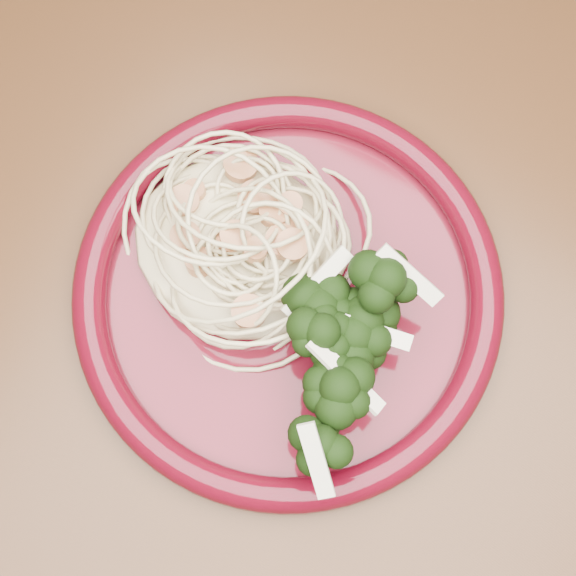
{
  "coord_description": "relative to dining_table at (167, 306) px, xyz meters",
  "views": [
    {
      "loc": [
        0.17,
        -0.1,
        1.3
      ],
      "look_at": [
        0.1,
        0.03,
        0.77
      ],
      "focal_mm": 50.0,
      "sensor_mm": 36.0,
      "label": 1
    }
  ],
  "objects": [
    {
      "name": "onion_garnish",
      "position": [
        0.16,
        0.02,
        0.17
      ],
      "size": [
        0.09,
        0.12,
        0.06
      ],
      "primitive_type": null,
      "rotation": [
        0.0,
        0.0,
        -0.23
      ],
      "color": "#E9E5C6",
      "rests_on": "broccoli_pile"
    },
    {
      "name": "dinner_plate",
      "position": [
        0.1,
        0.03,
        0.11
      ],
      "size": [
        0.36,
        0.36,
        0.03
      ],
      "rotation": [
        0.0,
        0.0,
        -0.23
      ],
      "color": "#4D0B16",
      "rests_on": "dining_table"
    },
    {
      "name": "scallop_cluster",
      "position": [
        0.05,
        0.05,
        0.16
      ],
      "size": [
        0.15,
        0.15,
        0.04
      ],
      "primitive_type": null,
      "rotation": [
        0.0,
        0.0,
        -0.23
      ],
      "color": "tan",
      "rests_on": "spaghetti_pile"
    },
    {
      "name": "dining_table",
      "position": [
        0.0,
        0.0,
        0.0
      ],
      "size": [
        1.2,
        0.8,
        0.75
      ],
      "color": "#472814",
      "rests_on": "ground"
    },
    {
      "name": "spaghetti_pile",
      "position": [
        0.05,
        0.05,
        0.12
      ],
      "size": [
        0.18,
        0.17,
        0.03
      ],
      "primitive_type": "ellipsoid",
      "rotation": [
        0.0,
        0.0,
        -0.23
      ],
      "color": "#C9BD8E",
      "rests_on": "dinner_plate"
    },
    {
      "name": "broccoli_pile",
      "position": [
        0.16,
        0.02,
        0.13
      ],
      "size": [
        0.13,
        0.18,
        0.06
      ],
      "primitive_type": "ellipsoid",
      "rotation": [
        0.0,
        0.0,
        -0.23
      ],
      "color": "black",
      "rests_on": "dinner_plate"
    }
  ]
}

